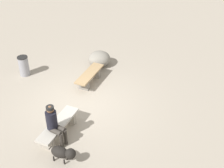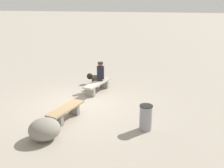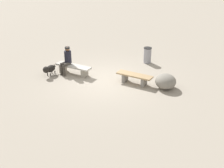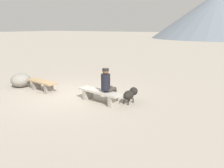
% 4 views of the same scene
% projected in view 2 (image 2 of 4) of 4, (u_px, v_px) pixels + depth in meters
% --- Properties ---
extents(ground, '(210.00, 210.00, 0.06)m').
position_uv_depth(ground, '(80.00, 105.00, 10.05)').
color(ground, '#9E9384').
extents(bench_left, '(1.67, 0.70, 0.45)m').
position_uv_depth(bench_left, '(66.00, 111.00, 8.66)').
color(bench_left, gray).
rests_on(bench_left, ground).
extents(bench_right, '(1.85, 0.72, 0.45)m').
position_uv_depth(bench_right, '(98.00, 85.00, 11.39)').
color(bench_right, gray).
rests_on(bench_right, ground).
extents(seated_person, '(0.43, 0.61, 1.32)m').
position_uv_depth(seated_person, '(99.00, 74.00, 11.54)').
color(seated_person, black).
rests_on(seated_person, ground).
extents(dog, '(0.38, 0.85, 0.54)m').
position_uv_depth(dog, '(94.00, 78.00, 12.44)').
color(dog, black).
rests_on(dog, ground).
extents(trash_bin, '(0.42, 0.42, 0.82)m').
position_uv_depth(trash_bin, '(146.00, 118.00, 7.94)').
color(trash_bin, gray).
rests_on(trash_bin, ground).
extents(boulder, '(1.27, 1.28, 0.64)m').
position_uv_depth(boulder, '(45.00, 129.00, 7.39)').
color(boulder, gray).
rests_on(boulder, ground).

